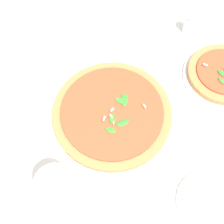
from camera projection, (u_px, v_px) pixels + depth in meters
ground_plane at (111, 102)px, 0.85m from camera, size 6.00×6.00×0.00m
pizza_arugula_main at (112, 114)px, 0.81m from camera, size 0.33×0.33×0.05m
pizza_personal_side at (222, 75)px, 0.86m from camera, size 0.21×0.21×0.05m
wine_glass at (58, 189)px, 0.64m from camera, size 0.08×0.08×0.16m
napkin at (46, 35)px, 0.94m from camera, size 0.17×0.13×0.01m
fork at (48, 32)px, 0.94m from camera, size 0.23×0.04×0.00m
side_plate_white at (211, 202)px, 0.72m from camera, size 0.16×0.16×0.02m
shaker_pepper at (189, 24)px, 0.92m from camera, size 0.03×0.03×0.07m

